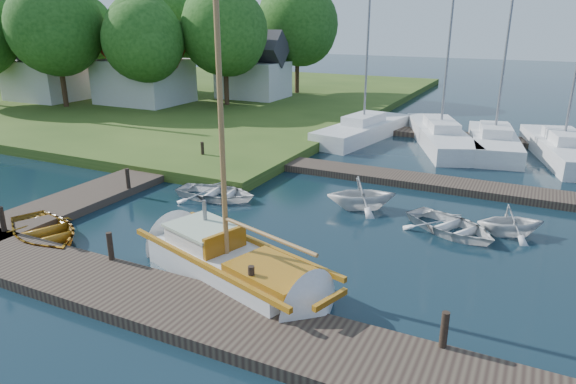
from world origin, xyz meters
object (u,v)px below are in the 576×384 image
at_px(mooring_post_2, 251,281).
at_px(mooring_post_0, 2,219).
at_px(house_b, 47,70).
at_px(tree_2, 144,39).
at_px(tender_a, 216,190).
at_px(tree_7, 298,23).
at_px(marina_boat_2, 494,141).
at_px(marina_boat_0, 364,129).
at_px(marina_boat_1, 440,135).
at_px(mooring_post_1, 110,246).
at_px(tree_4, 170,21).
at_px(marina_boat_3, 563,147).
at_px(tree_3, 225,30).
at_px(tender_b, 362,191).
at_px(tree_1, 56,26).
at_px(mooring_post_5, 203,150).
at_px(dinghy, 43,229).
at_px(mooring_post_4, 128,178).
at_px(house_a, 143,70).
at_px(tree_5, 84,32).
at_px(sailboat, 236,269).
at_px(tender_d, 511,219).
at_px(mooring_post_3, 444,330).
at_px(house_c, 253,71).
at_px(tender_c, 452,223).

bearing_deg(mooring_post_2, mooring_post_0, 180.00).
relative_size(house_b, tree_2, 0.74).
distance_m(tender_a, tree_7, 26.83).
xyz_separation_m(tender_a, marina_boat_2, (8.85, 12.57, 0.25)).
bearing_deg(marina_boat_0, marina_boat_1, -74.67).
xyz_separation_m(mooring_post_1, tree_2, (-15.00, 19.05, 4.55)).
distance_m(marina_boat_2, tree_4, 28.96).
bearing_deg(tree_4, marina_boat_3, -15.32).
bearing_deg(marina_boat_1, tree_3, 54.19).
bearing_deg(marina_boat_1, tender_b, 154.39).
bearing_deg(tender_a, marina_boat_1, -30.94).
bearing_deg(tree_2, tree_1, -161.57).
relative_size(marina_boat_3, house_b, 2.15).
height_order(mooring_post_5, tender_b, tender_b).
bearing_deg(dinghy, mooring_post_4, 30.81).
bearing_deg(house_a, house_b, -165.96).
xyz_separation_m(house_a, tree_1, (-4.00, -3.95, 3.13)).
height_order(marina_boat_2, tree_4, marina_boat_2).
distance_m(marina_boat_0, tree_5, 29.18).
relative_size(dinghy, marina_boat_2, 0.32).
xyz_separation_m(mooring_post_5, tree_1, (-17.00, 7.05, 5.39)).
xyz_separation_m(mooring_post_4, tender_a, (3.29, 1.22, -0.37)).
distance_m(sailboat, dinghy, 6.85).
bearing_deg(marina_boat_0, mooring_post_1, -173.17).
xyz_separation_m(marina_boat_0, marina_boat_3, (10.27, 0.00, 0.00)).
xyz_separation_m(tender_a, marina_boat_1, (6.05, 12.91, 0.23)).
bearing_deg(tender_d, dinghy, 91.41).
height_order(mooring_post_4, marina_boat_3, marina_boat_3).
distance_m(tender_b, tree_2, 23.20).
relative_size(mooring_post_5, marina_boat_2, 0.07).
bearing_deg(marina_boat_2, marina_boat_1, 73.13).
bearing_deg(tender_a, house_b, 56.41).
bearing_deg(house_a, tree_3, 18.85).
xyz_separation_m(mooring_post_1, mooring_post_4, (-4.00, 5.00, 0.00)).
distance_m(mooring_post_2, tree_2, 27.64).
xyz_separation_m(sailboat, tender_d, (6.32, 6.50, 0.22)).
xyz_separation_m(mooring_post_3, tree_5, (-36.00, 25.05, 4.72)).
bearing_deg(mooring_post_3, tree_5, 145.17).
xyz_separation_m(marina_boat_2, tree_7, (-17.15, 12.26, 5.62)).
distance_m(marina_boat_1, house_c, 18.25).
bearing_deg(sailboat, marina_boat_0, 115.39).
distance_m(house_a, tree_7, 13.25).
bearing_deg(tender_a, marina_boat_3, -49.73).
relative_size(sailboat, tender_c, 3.08).
bearing_deg(tree_3, tree_1, -149.04).
bearing_deg(mooring_post_3, marina_boat_2, 92.59).
xyz_separation_m(marina_boat_1, house_a, (-22.34, 1.87, 2.40)).
xyz_separation_m(mooring_post_2, tree_1, (-25.50, 17.05, 5.39)).
bearing_deg(tree_1, tender_a, -28.09).
relative_size(marina_boat_0, tree_3, 1.37).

